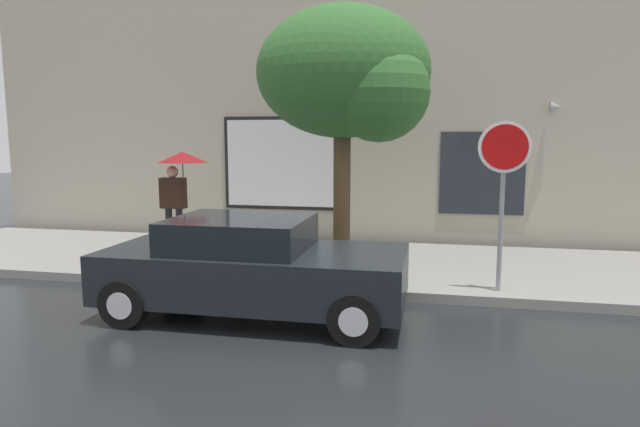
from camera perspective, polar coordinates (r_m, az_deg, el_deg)
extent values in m
plane|color=black|center=(7.46, 4.37, -11.24)|extent=(60.00, 60.00, 0.00)
cube|color=gray|center=(10.31, 6.55, -5.46)|extent=(20.00, 4.00, 0.15)
cube|color=#B2A893|center=(12.57, 7.87, 12.60)|extent=(20.00, 0.40, 7.00)
cube|color=black|center=(12.75, -3.85, 5.30)|extent=(2.89, 0.06, 2.17)
cube|color=silver|center=(12.72, -3.88, 5.29)|extent=(2.73, 0.03, 2.01)
cube|color=#262B33|center=(12.34, 16.70, 4.07)|extent=(1.80, 0.04, 1.80)
cone|color=#99999E|center=(12.41, 23.56, 10.25)|extent=(0.22, 0.24, 0.24)
cube|color=black|center=(7.59, -6.84, -6.25)|extent=(4.12, 1.82, 0.67)
cube|color=black|center=(7.54, -8.39, -2.06)|extent=(1.85, 1.60, 0.44)
cylinder|color=black|center=(8.13, 5.34, -7.28)|extent=(0.64, 0.22, 0.64)
cylinder|color=silver|center=(8.13, 5.34, -7.28)|extent=(0.35, 0.24, 0.35)
cylinder|color=black|center=(6.54, 3.65, -11.04)|extent=(0.64, 0.22, 0.64)
cylinder|color=silver|center=(6.54, 3.65, -11.04)|extent=(0.35, 0.24, 0.35)
cylinder|color=black|center=(8.97, -14.31, -6.06)|extent=(0.64, 0.22, 0.64)
cylinder|color=silver|center=(8.97, -14.31, -6.06)|extent=(0.35, 0.24, 0.35)
cylinder|color=black|center=(7.56, -19.95, -8.90)|extent=(0.64, 0.22, 0.64)
cylinder|color=silver|center=(7.56, -19.95, -8.90)|extent=(0.35, 0.24, 0.35)
cylinder|color=red|center=(9.44, -8.34, -4.38)|extent=(0.22, 0.22, 0.60)
sphere|color=#AD1814|center=(9.39, -8.38, -2.59)|extent=(0.23, 0.23, 0.23)
cylinder|color=#AD1814|center=(9.29, -8.68, -4.40)|extent=(0.09, 0.12, 0.09)
cylinder|color=#AD1814|center=(9.59, -8.02, -4.01)|extent=(0.09, 0.12, 0.09)
cylinder|color=red|center=(9.51, -8.31, -5.98)|extent=(0.30, 0.30, 0.06)
cylinder|color=black|center=(11.61, -15.59, -1.61)|extent=(0.14, 0.14, 0.88)
cylinder|color=black|center=(11.50, -14.57, -1.66)|extent=(0.14, 0.14, 0.88)
cube|color=black|center=(11.46, -15.22, 2.10)|extent=(0.52, 0.22, 0.63)
sphere|color=tan|center=(11.42, -15.29, 4.26)|extent=(0.24, 0.24, 0.24)
cylinder|color=#4C4C51|center=(11.33, -14.21, 3.34)|extent=(0.02, 0.02, 0.90)
cone|color=maroon|center=(11.31, -14.29, 5.78)|extent=(1.00, 1.00, 0.22)
cylinder|color=#4C3823|center=(9.27, 2.31, 1.70)|extent=(0.29, 0.29, 2.59)
ellipsoid|color=#33662D|center=(9.28, 2.39, 14.67)|extent=(2.90, 2.47, 2.18)
sphere|color=#33662D|center=(8.80, 6.28, 12.64)|extent=(1.60, 1.60, 1.60)
cylinder|color=gray|center=(8.50, 18.59, 0.51)|extent=(0.07, 0.07, 2.52)
cylinder|color=white|center=(8.40, 18.90, 6.65)|extent=(0.76, 0.02, 0.76)
cylinder|color=red|center=(8.38, 18.91, 6.65)|extent=(0.66, 0.02, 0.66)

